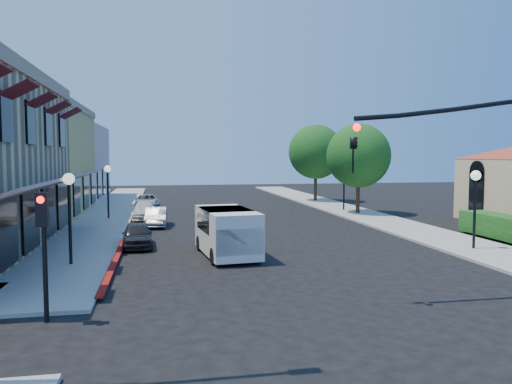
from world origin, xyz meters
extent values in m
plane|color=black|center=(0.00, 0.00, 0.00)|extent=(120.00, 120.00, 0.00)
cube|color=#9A978C|center=(-8.75, 27.00, 0.06)|extent=(3.50, 50.00, 0.12)
cube|color=#9A978C|center=(8.75, 27.00, 0.06)|extent=(3.50, 50.00, 0.12)
cube|color=maroon|center=(-6.90, 8.00, 0.00)|extent=(0.25, 10.00, 0.06)
cube|color=tan|center=(-10.65, 11.00, 7.80)|extent=(0.50, 18.20, 0.60)
cube|color=#561416|center=(-9.60, 11.00, 3.05)|extent=(1.75, 17.00, 0.67)
cube|color=#4D0F18|center=(-9.95, 7.40, 6.55)|extent=(1.02, 1.50, 0.60)
cube|color=#4D0F18|center=(-9.95, 10.80, 6.55)|extent=(1.02, 1.50, 0.60)
cube|color=#4D0F18|center=(-9.95, 14.20, 6.55)|extent=(1.02, 1.50, 0.60)
cube|color=#4D0F18|center=(-9.95, 17.60, 6.55)|extent=(1.02, 1.50, 0.60)
cube|color=black|center=(-10.45, 6.90, 1.60)|extent=(0.12, 2.60, 2.60)
cube|color=black|center=(-10.45, 10.30, 1.60)|extent=(0.12, 2.60, 2.60)
cube|color=black|center=(-10.45, 13.70, 1.60)|extent=(0.12, 2.60, 2.60)
cube|color=black|center=(-10.45, 17.10, 1.60)|extent=(0.12, 2.60, 2.60)
cube|color=tan|center=(-15.50, 26.00, 3.80)|extent=(10.00, 12.00, 7.60)
cube|color=#C6A296|center=(-15.50, 38.00, 3.50)|extent=(10.00, 12.00, 7.00)
cube|color=black|center=(14.45, 16.50, 1.80)|extent=(0.12, 1.40, 2.80)
cylinder|color=#382716|center=(8.80, 22.00, 1.05)|extent=(0.28, 0.28, 2.10)
sphere|color=#164614|center=(8.80, 22.00, 4.20)|extent=(4.56, 4.56, 4.56)
cylinder|color=#382716|center=(8.80, 32.00, 1.14)|extent=(0.28, 0.28, 2.27)
sphere|color=#164614|center=(8.80, 32.00, 4.55)|extent=(4.94, 4.94, 4.94)
cylinder|color=black|center=(4.10, 1.50, 5.60)|extent=(7.80, 0.14, 0.14)
imported|color=black|center=(0.20, 1.50, 4.70)|extent=(0.20, 0.16, 1.00)
sphere|color=#FF0C0C|center=(0.20, 1.32, 5.00)|extent=(0.22, 0.22, 0.22)
cylinder|color=black|center=(-8.00, 1.50, 1.50)|extent=(0.12, 0.12, 3.00)
cube|color=black|center=(-8.00, 1.35, 2.90)|extent=(0.28, 0.22, 0.85)
sphere|color=#FF0C0C|center=(-8.00, 1.23, 3.15)|extent=(0.18, 0.18, 0.18)
cylinder|color=black|center=(-8.50, 8.00, 1.60)|extent=(0.12, 0.12, 3.20)
sphere|color=white|center=(-8.50, 8.00, 3.35)|extent=(0.44, 0.44, 0.44)
cylinder|color=black|center=(-8.50, 22.00, 1.60)|extent=(0.12, 0.12, 3.20)
sphere|color=white|center=(-8.50, 22.00, 3.35)|extent=(0.44, 0.44, 0.44)
cylinder|color=black|center=(8.50, 8.00, 1.60)|extent=(0.12, 0.12, 3.20)
sphere|color=white|center=(8.50, 8.00, 3.35)|extent=(0.44, 0.44, 0.44)
cylinder|color=black|center=(8.50, 24.00, 1.60)|extent=(0.12, 0.12, 3.20)
sphere|color=white|center=(8.50, 24.00, 3.35)|extent=(0.44, 0.44, 0.44)
cube|color=silver|center=(-2.40, 8.93, 1.06)|extent=(2.37, 4.63, 1.82)
cube|color=silver|center=(-2.20, 7.01, 0.96)|extent=(1.93, 0.80, 1.01)
cube|color=black|center=(-2.24, 7.37, 1.47)|extent=(1.72, 0.28, 0.91)
cube|color=black|center=(-2.43, 9.23, 1.52)|extent=(2.21, 2.82, 0.91)
cylinder|color=black|center=(-3.10, 7.33, 0.33)|extent=(0.32, 0.69, 0.67)
cylinder|color=black|center=(-3.42, 10.35, 0.33)|extent=(0.32, 0.69, 0.67)
cylinder|color=black|center=(-1.39, 7.51, 0.33)|extent=(0.32, 0.69, 0.67)
cylinder|color=black|center=(-1.70, 10.53, 0.33)|extent=(0.32, 0.69, 0.67)
imported|color=black|center=(-6.20, 11.73, 0.57)|extent=(1.49, 3.38, 1.13)
imported|color=#999C9E|center=(-5.39, 18.44, 0.57)|extent=(1.36, 3.50, 1.13)
imported|color=silver|center=(-6.20, 22.18, 0.55)|extent=(1.58, 3.83, 1.11)
imported|color=#A8AAAD|center=(-6.20, 29.59, 0.53)|extent=(2.19, 3.99, 1.06)
camera|label=1|loc=(-5.10, -11.67, 4.24)|focal=35.00mm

